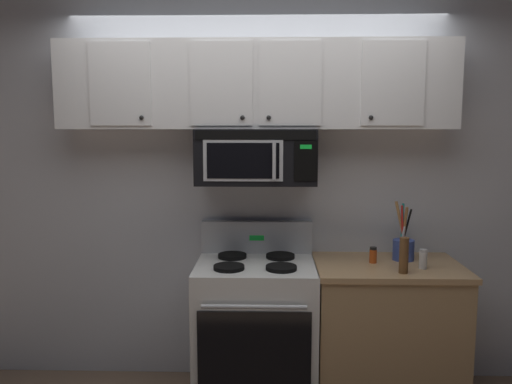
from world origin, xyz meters
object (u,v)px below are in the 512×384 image
object	(u,v)px
over_range_microwave	(256,156)
stove_range	(256,328)
utensil_crock_blue	(403,246)
salt_shaker	(423,259)
spice_jar	(373,255)
pepper_mill	(404,255)

from	to	relation	value
over_range_microwave	stove_range	bearing A→B (deg)	-89.86
over_range_microwave	utensil_crock_blue	distance (m)	1.13
stove_range	salt_shaker	size ratio (longest dim) A/B	9.34
stove_range	salt_shaker	xyz separation A→B (m)	(1.03, -0.10, 0.49)
salt_shaker	spice_jar	world-z (taller)	salt_shaker
stove_range	spice_jar	xyz separation A→B (m)	(0.75, 0.03, 0.48)
stove_range	over_range_microwave	world-z (taller)	over_range_microwave
over_range_microwave	salt_shaker	xyz separation A→B (m)	(1.03, -0.21, -0.62)
utensil_crock_blue	spice_jar	bearing A→B (deg)	-159.44
salt_shaker	spice_jar	distance (m)	0.31
stove_range	pepper_mill	size ratio (longest dim) A/B	5.20
pepper_mill	spice_jar	distance (m)	0.27
stove_range	over_range_microwave	xyz separation A→B (m)	(-0.00, 0.12, 1.11)
over_range_microwave	salt_shaker	distance (m)	1.22
stove_range	utensil_crock_blue	xyz separation A→B (m)	(0.96, 0.11, 0.52)
utensil_crock_blue	pepper_mill	distance (m)	0.32
salt_shaker	spice_jar	bearing A→B (deg)	155.67
over_range_microwave	pepper_mill	xyz separation A→B (m)	(0.88, -0.32, -0.57)
utensil_crock_blue	spice_jar	size ratio (longest dim) A/B	3.76
over_range_microwave	spice_jar	size ratio (longest dim) A/B	7.41
salt_shaker	over_range_microwave	bearing A→B (deg)	168.31
pepper_mill	salt_shaker	bearing A→B (deg)	35.07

